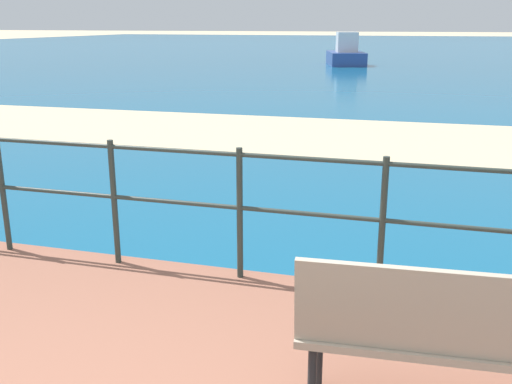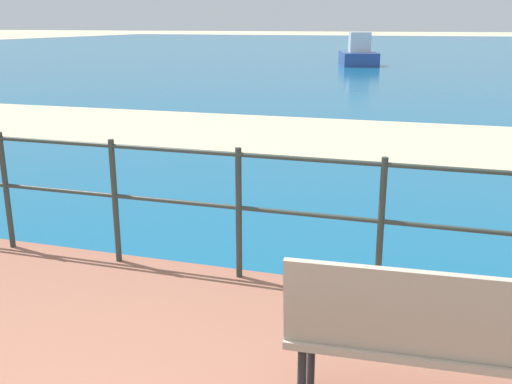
% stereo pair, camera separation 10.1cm
% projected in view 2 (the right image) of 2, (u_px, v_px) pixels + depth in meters
% --- Properties ---
extents(sea_water, '(90.00, 90.00, 0.01)m').
position_uv_depth(sea_water, '(423.00, 51.00, 38.65)').
color(sea_water, '#145B84').
rests_on(sea_water, ground).
extents(beach_strip, '(54.05, 4.39, 0.01)m').
position_uv_depth(beach_strip, '(355.00, 138.00, 9.63)').
color(beach_strip, beige).
rests_on(beach_strip, ground).
extents(park_bench, '(1.70, 0.52, 0.84)m').
position_uv_depth(park_bench, '(486.00, 339.00, 2.43)').
color(park_bench, tan).
rests_on(park_bench, patio_paving).
extents(railing_fence, '(5.94, 0.04, 0.95)m').
position_uv_depth(railing_fence, '(239.00, 198.00, 4.08)').
color(railing_fence, '#2D3833').
rests_on(railing_fence, patio_paving).
extents(boat_mid, '(2.14, 3.46, 1.41)m').
position_uv_depth(boat_mid, '(358.00, 55.00, 25.74)').
color(boat_mid, '#2D478C').
rests_on(boat_mid, sea_water).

